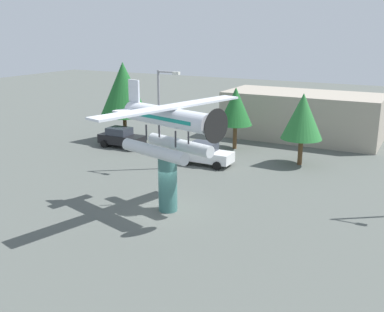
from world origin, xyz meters
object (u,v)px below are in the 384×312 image
at_px(display_pedestal, 168,183).
at_px(car_near_black, 121,137).
at_px(streetlight_primary, 161,113).
at_px(storefront_building, 302,116).
at_px(tree_west, 123,89).
at_px(car_mid_white, 205,154).
at_px(floatplane_monument, 168,126).
at_px(tree_center_back, 303,116).
at_px(tree_east, 236,107).

distance_m(display_pedestal, car_near_black, 15.81).
relative_size(streetlight_primary, storefront_building, 0.51).
bearing_deg(tree_west, car_mid_white, -19.18).
distance_m(floatplane_monument, streetlight_primary, 8.39).
xyz_separation_m(car_near_black, tree_center_back, (15.70, 2.07, 2.95)).
bearing_deg(tree_center_back, storefront_building, 104.60).
height_order(car_mid_white, tree_center_back, tree_center_back).
relative_size(floatplane_monument, tree_center_back, 1.83).
xyz_separation_m(display_pedestal, storefront_building, (1.93, 22.00, 0.48)).
relative_size(car_mid_white, tree_east, 0.77).
relative_size(tree_west, tree_east, 1.36).
bearing_deg(tree_west, floatplane_monument, -45.95).
bearing_deg(tree_center_back, car_mid_white, -152.06).
relative_size(display_pedestal, car_near_black, 0.82).
distance_m(car_near_black, tree_east, 10.58).
xyz_separation_m(car_mid_white, streetlight_primary, (-2.33, -2.66, 3.47)).
height_order(floatplane_monument, tree_east, floatplane_monument).
height_order(floatplane_monument, storefront_building, floatplane_monument).
bearing_deg(tree_east, streetlight_primary, -106.11).
height_order(display_pedestal, floatplane_monument, floatplane_monument).
distance_m(streetlight_primary, tree_center_back, 10.81).
relative_size(car_near_black, streetlight_primary, 0.56).
bearing_deg(car_near_black, display_pedestal, -43.68).
height_order(car_near_black, car_mid_white, same).
height_order(car_near_black, tree_center_back, tree_center_back).
bearing_deg(car_near_black, storefront_building, 39.74).
relative_size(car_mid_white, storefront_building, 0.29).
xyz_separation_m(floatplane_monument, tree_east, (-2.32, 15.23, -1.35)).
xyz_separation_m(display_pedestal, tree_east, (-2.19, 15.20, 2.05)).
relative_size(storefront_building, tree_center_back, 2.60).
height_order(streetlight_primary, tree_center_back, streetlight_primary).
distance_m(storefront_building, tree_center_back, 9.46).
relative_size(car_mid_white, streetlight_primary, 0.56).
bearing_deg(tree_center_back, tree_east, 161.08).
distance_m(tree_east, tree_center_back, 6.84).
distance_m(floatplane_monument, car_near_black, 16.46).
bearing_deg(car_near_black, tree_center_back, 7.53).
bearing_deg(floatplane_monument, streetlight_primary, 140.20).
xyz_separation_m(display_pedestal, car_near_black, (-11.42, 10.90, -0.84)).
bearing_deg(streetlight_primary, tree_center_back, 34.61).
bearing_deg(car_mid_white, storefront_building, 71.41).
bearing_deg(tree_west, display_pedestal, -46.16).
xyz_separation_m(streetlight_primary, tree_west, (-7.96, 6.24, 0.54)).
xyz_separation_m(streetlight_primary, storefront_building, (6.53, 15.15, -2.14)).
height_order(tree_east, tree_center_back, tree_center_back).
distance_m(floatplane_monument, tree_center_back, 13.72).
xyz_separation_m(floatplane_monument, car_near_black, (-11.54, 10.94, -4.24)).
bearing_deg(tree_west, storefront_building, 31.60).
xyz_separation_m(display_pedestal, car_mid_white, (-2.27, 9.50, -0.84)).
bearing_deg(display_pedestal, floatplane_monument, -15.69).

